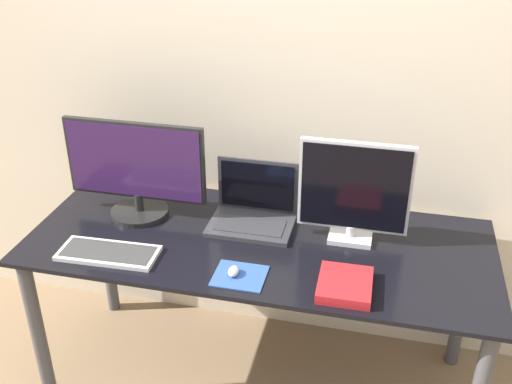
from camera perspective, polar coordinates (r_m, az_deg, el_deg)
The scene contains 9 objects.
wall_back at distance 2.50m, azimuth 2.59°, elevation 10.82°, with size 7.00×0.05×2.50m.
desk at distance 2.40m, azimuth 0.27°, elevation -6.89°, with size 1.80×0.74×0.73m.
monitor_left at distance 2.47m, azimuth -11.38°, elevation 2.07°, with size 0.58×0.24×0.41m.
monitor_right at distance 2.26m, azimuth 9.33°, elevation 0.04°, with size 0.42×0.12×0.41m.
laptop at distance 2.43m, azimuth -0.22°, elevation -1.59°, with size 0.34×0.24×0.24m.
keyboard at distance 2.31m, azimuth -13.88°, elevation -5.66°, with size 0.38×0.17×0.02m.
mousepad at distance 2.14m, azimuth -1.56°, elevation -7.99°, with size 0.18×0.16×0.00m.
mouse at distance 2.13m, azimuth -2.16°, elevation -7.55°, with size 0.04×0.06×0.03m.
book at distance 2.09m, azimuth 8.46°, elevation -8.75°, with size 0.19×0.21×0.04m.
Camera 1 is at (0.44, -1.55, 1.99)m, focal length 42.00 mm.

